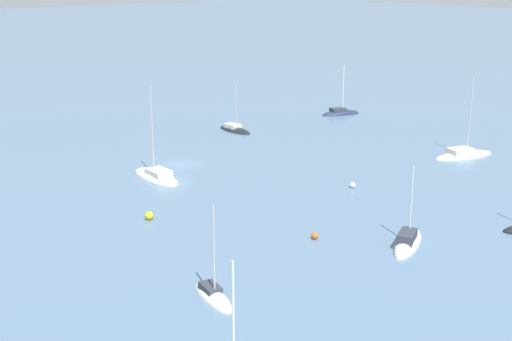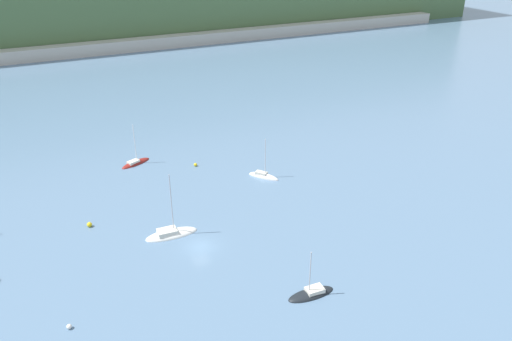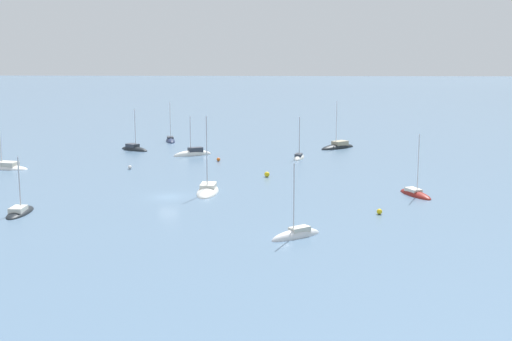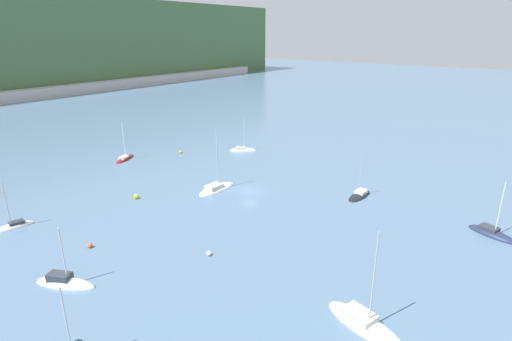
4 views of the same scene
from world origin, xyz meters
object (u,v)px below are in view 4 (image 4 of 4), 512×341
Objects in this scene: sailboat_0 at (65,284)px; mooring_buoy_1 at (209,253)px; mooring_buoy_3 at (136,197)px; sailboat_7 at (491,234)px; mooring_buoy_2 at (90,246)px; sailboat_9 at (125,159)px; sailboat_10 at (364,324)px; sailboat_1 at (243,151)px; sailboat_4 at (216,189)px; sailboat_2 at (360,196)px; sailboat_6 at (14,227)px; mooring_buoy_0 at (181,152)px.

mooring_buoy_1 is (13.94, -8.45, 0.19)m from sailboat_0.
sailboat_0 is 23.92m from mooring_buoy_3.
sailboat_7 reaches higher than mooring_buoy_2.
sailboat_10 reaches higher than sailboat_9.
sailboat_4 is at bearing -98.99° from sailboat_1.
sailboat_2 is 0.69× the size of sailboat_10.
sailboat_9 reaches higher than sailboat_7.
sailboat_10 is 17.12× the size of mooring_buoy_1.
sailboat_6 is 66.62m from sailboat_7.
mooring_buoy_3 is at bearing -172.96° from sailboat_10.
mooring_buoy_0 is (42.35, 27.18, 0.21)m from sailboat_0.
sailboat_0 is at bearing 92.82° from sailboat_6.
mooring_buoy_3 is (6.04, 42.22, 0.27)m from sailboat_10.
sailboat_7 is 69.70m from sailboat_9.
mooring_buoy_2 is (-36.18, -22.10, -0.02)m from mooring_buoy_0.
sailboat_7 is at bearing -45.01° from mooring_buoy_1.
sailboat_9 reaches higher than mooring_buoy_3.
sailboat_2 reaches higher than mooring_buoy_1.
sailboat_0 is 12.73× the size of mooring_buoy_1.
sailboat_0 is 50.32m from mooring_buoy_0.
sailboat_7 is at bearing 90.98° from sailboat_10.
sailboat_9 reaches higher than sailboat_0.
sailboat_0 is 54.43m from sailboat_7.
sailboat_6 is 9.88× the size of mooring_buoy_3.
sailboat_10 is at bearing 114.19° from sailboat_6.
sailboat_1 is at bearing -173.03° from sailboat_7.
sailboat_4 reaches higher than sailboat_6.
sailboat_2 is 30.12m from mooring_buoy_1.
sailboat_0 is at bearing -145.63° from mooring_buoy_3.
sailboat_4 reaches higher than sailboat_9.
mooring_buoy_3 is (-21.39, 49.16, 0.30)m from sailboat_7.
sailboat_0 is 0.90× the size of sailboat_1.
sailboat_1 reaches higher than mooring_buoy_3.
sailboat_0 is at bearing -18.02° from sailboat_2.
sailboat_6 is at bearing -125.80° from sailboat_7.
mooring_buoy_3 is at bearing 173.82° from sailboat_6.
sailboat_0 is at bearing -157.29° from sailboat_9.
mooring_buoy_0 is at bearing 96.40° from sailboat_0.
sailboat_1 is 1.11× the size of sailboat_6.
sailboat_9 reaches higher than mooring_buoy_0.
sailboat_0 is at bearing -139.31° from sailboat_10.
mooring_buoy_1 is 1.00× the size of mooring_buoy_2.
sailboat_2 is 50.42m from sailboat_9.
sailboat_10 is 62.81m from mooring_buoy_0.
sailboat_7 is at bearing -91.11° from mooring_buoy_0.
sailboat_7 is 10.68× the size of mooring_buoy_3.
sailboat_10 is at bearing -77.42° from mooring_buoy_2.
sailboat_6 is (-27.97, 13.22, -0.01)m from sailboat_4.
sailboat_1 is 24.47m from sailboat_4.
mooring_buoy_2 is at bearing 119.88° from mooring_buoy_1.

